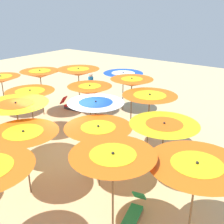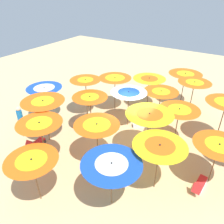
# 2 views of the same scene
# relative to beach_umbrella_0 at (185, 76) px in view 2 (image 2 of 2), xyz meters

# --- Properties ---
(ground) EXTENTS (40.48, 40.48, 0.04)m
(ground) POSITION_rel_beach_umbrella_0_xyz_m (1.11, 5.62, -2.12)
(ground) COLOR #D1B57F
(beach_umbrella_0) EXTENTS (2.26, 2.26, 2.35)m
(beach_umbrella_0) POSITION_rel_beach_umbrella_0_xyz_m (0.00, 0.00, 0.00)
(beach_umbrella_0) COLOR brown
(beach_umbrella_0) RESTS_ON ground
(beach_umbrella_1) EXTENTS (2.19, 2.19, 2.19)m
(beach_umbrella_1) POSITION_rel_beach_umbrella_0_xyz_m (1.89, 1.74, -0.12)
(beach_umbrella_1) COLOR brown
(beach_umbrella_1) RESTS_ON ground
(beach_umbrella_2) EXTENTS (2.15, 2.15, 2.38)m
(beach_umbrella_2) POSITION_rel_beach_umbrella_0_xyz_m (3.65, 3.26, 0.06)
(beach_umbrella_2) COLOR brown
(beach_umbrella_2) RESTS_ON ground
(beach_umbrella_3) EXTENTS (1.95, 1.95, 2.53)m
(beach_umbrella_3) POSITION_rel_beach_umbrella_0_xyz_m (4.83, 4.85, 0.21)
(beach_umbrella_3) COLOR brown
(beach_umbrella_3) RESTS_ON ground
(beach_umbrella_4) EXTENTS (2.15, 2.15, 2.22)m
(beach_umbrella_4) POSITION_rel_beach_umbrella_0_xyz_m (6.66, 6.58, -0.11)
(beach_umbrella_4) COLOR brown
(beach_umbrella_4) RESTS_ON ground
(beach_umbrella_5) EXTENTS (2.00, 2.00, 2.50)m
(beach_umbrella_5) POSITION_rel_beach_umbrella_0_xyz_m (-1.00, 1.59, 0.13)
(beach_umbrella_5) COLOR brown
(beach_umbrella_5) RESTS_ON ground
(beach_umbrella_6) EXTENTS (2.08, 2.08, 2.19)m
(beach_umbrella_6) POSITION_rel_beach_umbrella_0_xyz_m (0.48, 3.24, -0.14)
(beach_umbrella_6) COLOR brown
(beach_umbrella_6) RESTS_ON ground
(beach_umbrella_7) EXTENTS (2.11, 2.11, 2.30)m
(beach_umbrella_7) POSITION_rel_beach_umbrella_0_xyz_m (1.93, 4.55, -0.04)
(beach_umbrella_7) COLOR brown
(beach_umbrella_7) RESTS_ON ground
(beach_umbrella_8) EXTENTS (2.00, 2.00, 2.28)m
(beach_umbrella_8) POSITION_rel_beach_umbrella_0_xyz_m (3.48, 6.19, -0.07)
(beach_umbrella_8) COLOR brown
(beach_umbrella_8) RESTS_ON ground
(beach_umbrella_9) EXTENTS (2.23, 2.23, 2.53)m
(beach_umbrella_9) POSITION_rel_beach_umbrella_0_xyz_m (4.92, 8.23, 0.19)
(beach_umbrella_9) COLOR brown
(beach_umbrella_9) RESTS_ON ground
(beach_umbrella_11) EXTENTS (2.08, 2.08, 2.19)m
(beach_umbrella_11) POSITION_rel_beach_umbrella_0_xyz_m (-1.10, 4.76, -0.16)
(beach_umbrella_11) COLOR brown
(beach_umbrella_11) RESTS_ON ground
(beach_umbrella_12) EXTENTS (2.27, 2.27, 2.45)m
(beach_umbrella_12) POSITION_rel_beach_umbrella_0_xyz_m (-0.16, 6.41, 0.12)
(beach_umbrella_12) COLOR brown
(beach_umbrella_12) RESTS_ON ground
(beach_umbrella_13) EXTENTS (2.14, 2.14, 2.15)m
(beach_umbrella_13) POSITION_rel_beach_umbrella_0_xyz_m (1.68, 8.07, -0.17)
(beach_umbrella_13) COLOR brown
(beach_umbrella_13) RESTS_ON ground
(beach_umbrella_14) EXTENTS (2.03, 2.03, 2.47)m
(beach_umbrella_14) POSITION_rel_beach_umbrella_0_xyz_m (3.58, 9.68, 0.13)
(beach_umbrella_14) COLOR brown
(beach_umbrella_14) RESTS_ON ground
(beach_umbrella_16) EXTENTS (2.11, 2.11, 2.12)m
(beach_umbrella_16) POSITION_rel_beach_umbrella_0_xyz_m (-3.32, 6.60, -0.19)
(beach_umbrella_16) COLOR brown
(beach_umbrella_16) RESTS_ON ground
(beach_umbrella_17) EXTENTS (2.14, 2.14, 2.36)m
(beach_umbrella_17) POSITION_rel_beach_umbrella_0_xyz_m (-1.39, 8.21, -0.00)
(beach_umbrella_17) COLOR brown
(beach_umbrella_17) RESTS_ON ground
(beach_umbrella_18) EXTENTS (2.26, 2.26, 2.16)m
(beach_umbrella_18) POSITION_rel_beach_umbrella_0_xyz_m (-0.23, 9.85, -0.17)
(beach_umbrella_18) COLOR brown
(beach_umbrella_18) RESTS_ON ground
(beach_umbrella_19) EXTENTS (1.97, 1.97, 2.19)m
(beach_umbrella_19) POSITION_rel_beach_umbrella_0_xyz_m (2.32, 11.25, -0.13)
(beach_umbrella_19) COLOR brown
(beach_umbrella_19) RESTS_ON ground
(lounger_0) EXTENTS (0.46, 1.25, 0.59)m
(lounger_0) POSITION_rel_beach_umbrella_0_xyz_m (-3.05, 7.21, -1.90)
(lounger_0) COLOR silver
(lounger_0) RESTS_ON ground
(lounger_1) EXTENTS (0.56, 1.31, 0.69)m
(lounger_1) POSITION_rel_beach_umbrella_0_xyz_m (5.06, 9.07, -1.88)
(lounger_1) COLOR #333338
(lounger_1) RESTS_ON ground
(lounger_2) EXTENTS (1.24, 0.99, 0.55)m
(lounger_2) POSITION_rel_beach_umbrella_0_xyz_m (1.10, 4.27, -1.89)
(lounger_2) COLOR silver
(lounger_2) RESTS_ON ground
(lounger_3) EXTENTS (1.33, 0.67, 0.64)m
(lounger_3) POSITION_rel_beach_umbrella_0_xyz_m (-0.16, 1.51, -1.89)
(lounger_3) COLOR olive
(lounger_3) RESTS_ON ground
(beachgoer_0) EXTENTS (0.30, 0.30, 1.89)m
(beachgoer_0) POSITION_rel_beach_umbrella_0_xyz_m (6.44, 8.72, -1.09)
(beachgoer_0) COLOR beige
(beachgoer_0) RESTS_ON ground
(beach_ball) EXTENTS (0.29, 0.29, 0.29)m
(beach_ball) POSITION_rel_beach_umbrella_0_xyz_m (5.43, 3.86, -1.95)
(beach_ball) COLOR yellow
(beach_ball) RESTS_ON ground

